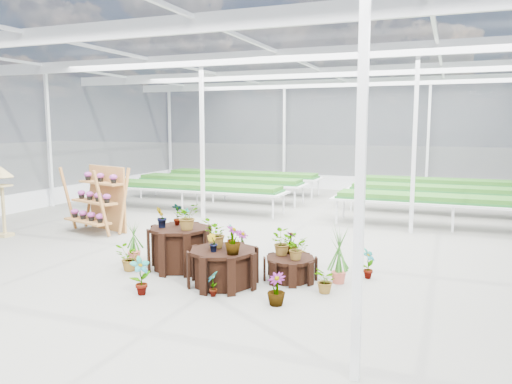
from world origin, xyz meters
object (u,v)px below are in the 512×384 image
(shelf_rack, at_px, (96,200))
(plinth_tall, at_px, (180,248))
(plinth_mid, at_px, (223,267))
(plinth_low, at_px, (290,269))
(bird_table, at_px, (3,202))

(shelf_rack, bearing_deg, plinth_tall, -12.33)
(plinth_mid, xyz_separation_m, shelf_rack, (-4.92, 2.75, 0.53))
(plinth_tall, height_order, plinth_low, plinth_tall)
(bird_table, bearing_deg, shelf_rack, 13.64)
(plinth_low, relative_size, shelf_rack, 0.55)
(plinth_low, relative_size, bird_table, 0.53)
(plinth_mid, relative_size, plinth_low, 1.31)
(shelf_rack, relative_size, bird_table, 0.96)
(plinth_mid, distance_m, bird_table, 6.88)
(plinth_mid, bearing_deg, shelf_rack, 150.82)
(plinth_mid, relative_size, bird_table, 0.69)
(plinth_tall, height_order, shelf_rack, shelf_rack)
(plinth_tall, xyz_separation_m, plinth_mid, (1.20, -0.60, -0.09))
(plinth_low, xyz_separation_m, bird_table, (-7.70, 0.77, 0.67))
(plinth_mid, xyz_separation_m, plinth_low, (1.00, 0.70, -0.11))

